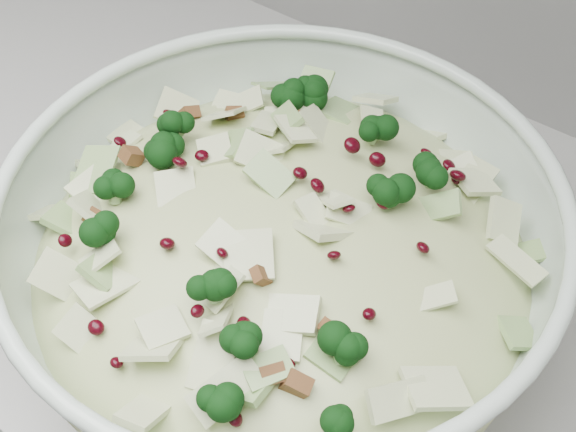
% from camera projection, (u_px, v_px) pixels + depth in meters
% --- Properties ---
extents(mixing_bowl, '(0.44, 0.44, 0.16)m').
position_uv_depth(mixing_bowl, '(282.00, 266.00, 0.61)').
color(mixing_bowl, silver).
rests_on(mixing_bowl, counter).
extents(salad, '(0.46, 0.46, 0.17)m').
position_uv_depth(salad, '(281.00, 243.00, 0.59)').
color(salad, '#BAC486').
rests_on(salad, mixing_bowl).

